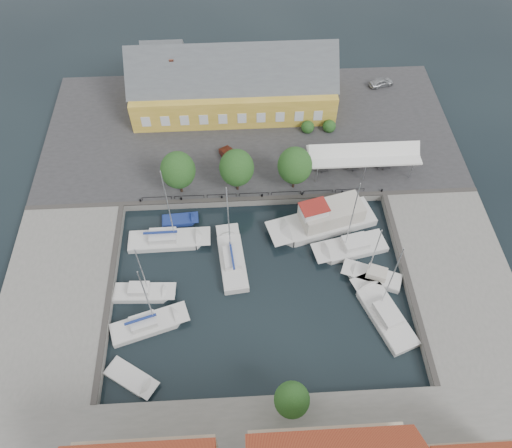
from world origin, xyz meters
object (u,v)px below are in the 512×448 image
at_px(car_silver, 381,82).
at_px(west_boat_d, 148,325).
at_px(center_sailboat, 232,260).
at_px(east_boat_b, 373,277).
at_px(car_red, 231,157).
at_px(west_boat_a, 167,241).
at_px(launch_nw, 180,221).
at_px(warehouse, 229,85).
at_px(tent_canopy, 364,155).
at_px(west_boat_c, 143,293).
at_px(east_boat_c, 384,315).
at_px(launch_sw, 131,378).
at_px(east_boat_a, 351,248).
at_px(trawler, 326,220).

distance_m(car_silver, west_boat_d, 49.28).
height_order(center_sailboat, east_boat_b, center_sailboat).
bearing_deg(east_boat_b, car_silver, 77.14).
relative_size(car_red, east_boat_b, 0.44).
height_order(west_boat_a, launch_nw, west_boat_a).
xyz_separation_m(warehouse, tent_canopy, (16.60, -13.86, -0.74)).
bearing_deg(west_boat_c, east_boat_c, -8.71).
bearing_deg(west_boat_c, west_boat_d, -78.31).
bearing_deg(tent_canopy, west_boat_c, -148.51).
distance_m(east_boat_b, launch_nw, 23.82).
bearing_deg(west_boat_a, car_silver, 40.75).
distance_m(center_sailboat, east_boat_b, 15.98).
distance_m(car_silver, center_sailboat, 37.70).
bearing_deg(launch_sw, east_boat_a, 30.35).
relative_size(warehouse, west_boat_c, 3.02).
xyz_separation_m(east_boat_b, west_boat_c, (-25.52, -0.73, 0.00)).
bearing_deg(east_boat_a, tent_canopy, 75.43).
height_order(car_red, west_boat_c, west_boat_c).
xyz_separation_m(east_boat_a, west_boat_a, (-21.52, 2.18, 0.01)).
xyz_separation_m(warehouse, trawler, (10.98, -21.81, -3.41)).
height_order(trawler, launch_sw, trawler).
bearing_deg(west_boat_a, launch_nw, 66.36).
distance_m(center_sailboat, trawler, 12.32).
bearing_deg(west_boat_d, center_sailboat, 39.99).
xyz_separation_m(warehouse, car_silver, (22.79, 3.17, -2.80)).
relative_size(car_silver, west_boat_a, 0.29).
bearing_deg(warehouse, trawler, -63.28).
relative_size(west_boat_d, launch_sw, 1.93).
distance_m(tent_canopy, car_red, 16.98).
relative_size(trawler, east_boat_c, 1.13).
bearing_deg(east_boat_b, launch_nw, 157.20).
height_order(east_boat_b, launch_sw, east_boat_b).
distance_m(trawler, east_boat_c, 13.28).
distance_m(center_sailboat, west_boat_a, 8.23).
bearing_deg(east_boat_b, west_boat_c, -178.35).
bearing_deg(west_boat_a, east_boat_c, -24.84).
distance_m(center_sailboat, west_boat_c, 10.50).
bearing_deg(car_red, launch_sw, -140.99).
height_order(car_silver, west_boat_a, west_boat_a).
distance_m(car_red, east_boat_b, 23.83).
relative_size(east_boat_a, launch_sw, 2.16).
distance_m(east_boat_a, east_boat_c, 8.97).
relative_size(east_boat_b, west_boat_d, 0.85).
relative_size(warehouse, launch_sw, 4.99).
bearing_deg(trawler, launch_sw, -140.45).
xyz_separation_m(car_red, launch_nw, (-6.55, -8.90, -1.58)).
bearing_deg(trawler, center_sailboat, -157.37).
bearing_deg(trawler, launch_nw, 175.11).
bearing_deg(car_red, east_boat_c, -85.94).
relative_size(center_sailboat, west_boat_a, 0.98).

